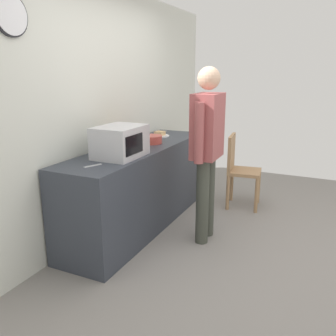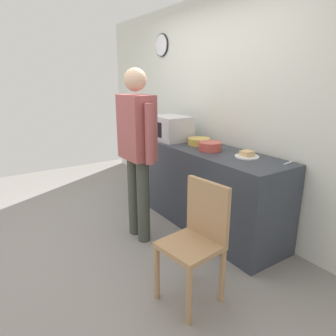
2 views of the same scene
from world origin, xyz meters
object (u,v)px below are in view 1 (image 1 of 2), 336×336
object	(u,v)px
cereal_bowl	(132,144)
spoon_utensil	(93,166)
microwave	(120,142)
wooden_chair	(239,167)
fork_utensil	(161,131)
salad_bowl	(151,139)
person_standing	(207,143)
sandwich_plate	(160,135)

from	to	relation	value
cereal_bowl	spoon_utensil	distance (m)	0.83
microwave	wooden_chair	xyz separation A→B (m)	(1.55, -0.79, -0.55)
spoon_utensil	wooden_chair	distance (m)	2.15
fork_utensil	salad_bowl	bearing A→B (deg)	-161.30
fork_utensil	wooden_chair	distance (m)	1.17
fork_utensil	person_standing	size ratio (longest dim) A/B	0.10
microwave	cereal_bowl	size ratio (longest dim) A/B	1.93
salad_bowl	wooden_chair	world-z (taller)	salad_bowl
microwave	person_standing	size ratio (longest dim) A/B	0.28
cereal_bowl	spoon_utensil	bearing A→B (deg)	-174.08
microwave	salad_bowl	distance (m)	0.72
sandwich_plate	person_standing	distance (m)	1.10
person_standing	wooden_chair	size ratio (longest dim) A/B	1.88
salad_bowl	fork_utensil	xyz separation A→B (m)	(0.79, 0.27, -0.04)
salad_bowl	cereal_bowl	distance (m)	0.30
fork_utensil	sandwich_plate	bearing A→B (deg)	-155.61
microwave	wooden_chair	size ratio (longest dim) A/B	0.53
sandwich_plate	spoon_utensil	world-z (taller)	sandwich_plate
spoon_utensil	cereal_bowl	bearing A→B (deg)	5.92
fork_utensil	spoon_utensil	distance (m)	1.93
salad_bowl	cereal_bowl	bearing A→B (deg)	164.55
microwave	spoon_utensil	size ratio (longest dim) A/B	2.94
microwave	sandwich_plate	xyz separation A→B (m)	(1.15, 0.14, -0.13)
sandwich_plate	salad_bowl	distance (m)	0.45
salad_bowl	spoon_utensil	bearing A→B (deg)	-179.73
salad_bowl	sandwich_plate	bearing A→B (deg)	13.66
person_standing	salad_bowl	bearing A→B (deg)	72.03
sandwich_plate	cereal_bowl	xyz separation A→B (m)	(-0.72, -0.03, 0.02)
sandwich_plate	fork_utensil	size ratio (longest dim) A/B	1.41
sandwich_plate	wooden_chair	xyz separation A→B (m)	(0.40, -0.93, -0.42)
spoon_utensil	person_standing	distance (m)	1.15
sandwich_plate	spoon_utensil	bearing A→B (deg)	-175.91
salad_bowl	fork_utensil	bearing A→B (deg)	18.70
microwave	wooden_chair	distance (m)	1.82
microwave	spoon_utensil	xyz separation A→B (m)	(-0.40, 0.03, -0.15)
fork_utensil	spoon_utensil	xyz separation A→B (m)	(-1.91, -0.27, 0.00)
fork_utensil	cereal_bowl	bearing A→B (deg)	-170.13
spoon_utensil	wooden_chair	bearing A→B (deg)	-22.87
sandwich_plate	person_standing	xyz separation A→B (m)	(-0.68, -0.86, 0.10)
sandwich_plate	fork_utensil	bearing A→B (deg)	24.39
spoon_utensil	wooden_chair	world-z (taller)	wooden_chair
person_standing	wooden_chair	bearing A→B (deg)	-3.80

